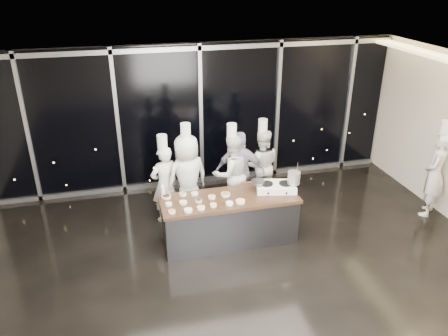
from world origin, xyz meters
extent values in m
plane|color=black|center=(0.00, 0.00, 0.00)|extent=(9.00, 9.00, 0.00)
cube|color=beige|center=(0.00, 3.50, 1.60)|extent=(9.00, 0.02, 3.20)
cube|color=beige|center=(0.00, 0.00, 3.20)|extent=(9.00, 7.00, 0.02)
cube|color=black|center=(0.00, 3.44, 1.60)|extent=(8.90, 0.04, 3.18)
cube|color=#93969B|center=(0.00, 3.39, 3.10)|extent=(8.90, 0.08, 0.10)
cube|color=#93969B|center=(0.00, 3.39, 0.05)|extent=(8.90, 0.08, 0.10)
cube|color=#93969B|center=(-3.60, 3.39, 1.60)|extent=(0.08, 0.08, 3.20)
cube|color=#93969B|center=(-1.80, 3.39, 1.60)|extent=(0.08, 0.08, 3.20)
cube|color=#93969B|center=(0.00, 3.39, 1.60)|extent=(0.08, 0.08, 3.20)
cube|color=#93969B|center=(1.80, 3.39, 1.60)|extent=(0.08, 0.08, 3.20)
cube|color=#93969B|center=(3.60, 3.39, 1.60)|extent=(0.08, 0.08, 3.20)
cube|color=#38383D|center=(0.00, 0.90, 0.42)|extent=(2.40, 0.80, 0.84)
cube|color=#46301D|center=(0.00, 0.90, 0.87)|extent=(2.46, 0.86, 0.06)
cube|color=white|center=(0.90, 0.98, 0.96)|extent=(0.79, 0.59, 0.12)
cylinder|color=black|center=(0.73, 1.02, 1.03)|extent=(0.29, 0.29, 0.02)
cylinder|color=black|center=(1.07, 0.94, 1.03)|extent=(0.29, 0.29, 0.02)
cylinder|color=black|center=(0.69, 0.79, 0.95)|extent=(0.04, 0.03, 0.04)
cylinder|color=black|center=(1.01, 0.71, 0.95)|extent=(0.04, 0.03, 0.04)
cylinder|color=gray|center=(0.58, 1.06, 1.06)|extent=(0.31, 0.31, 0.04)
cube|color=#4C2B14|center=(0.36, 1.11, 1.07)|extent=(0.19, 0.07, 0.02)
cylinder|color=#B7B8BA|center=(1.21, 0.89, 1.15)|extent=(0.27, 0.27, 0.23)
cylinder|color=white|center=(-1.07, 0.63, 0.92)|extent=(0.12, 0.12, 0.04)
cylinder|color=orange|center=(-1.07, 0.63, 0.94)|extent=(0.10, 0.10, 0.01)
cylinder|color=white|center=(-1.09, 0.89, 0.92)|extent=(0.12, 0.12, 0.04)
cylinder|color=beige|center=(-1.09, 0.89, 0.94)|extent=(0.09, 0.09, 0.01)
cylinder|color=white|center=(-1.09, 1.16, 0.92)|extent=(0.17, 0.17, 0.04)
cylinder|color=black|center=(-1.09, 1.16, 0.94)|extent=(0.14, 0.14, 0.01)
cylinder|color=white|center=(-0.80, 0.60, 0.92)|extent=(0.14, 0.14, 0.04)
cylinder|color=white|center=(-0.80, 0.60, 0.94)|extent=(0.12, 0.12, 0.01)
cylinder|color=white|center=(-0.83, 0.88, 0.92)|extent=(0.14, 0.14, 0.04)
cylinder|color=#E7EA75|center=(-0.83, 0.88, 0.94)|extent=(0.11, 0.11, 0.01)
cylinder|color=white|center=(-0.79, 1.18, 0.92)|extent=(0.13, 0.13, 0.04)
cylinder|color=#986F4C|center=(-0.79, 1.18, 0.94)|extent=(0.10, 0.10, 0.01)
cylinder|color=white|center=(-0.57, 0.63, 0.92)|extent=(0.13, 0.13, 0.04)
cylinder|color=#F7B665|center=(-0.57, 0.63, 0.94)|extent=(0.11, 0.11, 0.01)
cylinder|color=white|center=(-0.56, 0.88, 0.92)|extent=(0.12, 0.12, 0.04)
cylinder|color=black|center=(-0.56, 0.88, 0.94)|extent=(0.10, 0.10, 0.01)
cylinder|color=white|center=(-0.58, 1.15, 0.92)|extent=(0.13, 0.13, 0.04)
cylinder|color=beige|center=(-0.58, 1.15, 0.94)|extent=(0.11, 0.11, 0.01)
cylinder|color=white|center=(-0.35, 0.67, 0.92)|extent=(0.12, 0.12, 0.04)
cylinder|color=#B9B34A|center=(-0.35, 0.67, 0.94)|extent=(0.09, 0.09, 0.01)
cylinder|color=white|center=(-0.31, 0.96, 0.92)|extent=(0.13, 0.13, 0.04)
cylinder|color=tan|center=(-0.31, 0.96, 0.94)|extent=(0.11, 0.11, 0.01)
cylinder|color=white|center=(-0.06, 0.66, 0.92)|extent=(0.13, 0.13, 0.04)
cylinder|color=#FFF2CA|center=(-0.06, 0.66, 0.94)|extent=(0.11, 0.11, 0.01)
cylinder|color=white|center=(-0.05, 0.99, 0.92)|extent=(0.16, 0.16, 0.04)
cylinder|color=brown|center=(-0.05, 0.99, 0.94)|extent=(0.13, 0.13, 0.01)
cylinder|color=white|center=(0.14, 0.68, 0.92)|extent=(0.16, 0.16, 0.04)
cylinder|color=#E8C54D|center=(0.14, 0.68, 0.94)|extent=(0.13, 0.13, 0.01)
cylinder|color=white|center=(-1.14, 1.24, 1.00)|extent=(0.07, 0.07, 0.20)
cone|color=white|center=(-1.14, 1.24, 1.14)|extent=(0.06, 0.06, 0.07)
imported|color=silver|center=(-1.03, 1.91, 0.79)|extent=(0.67, 0.56, 1.58)
cylinder|color=white|center=(-1.03, 1.91, 1.68)|extent=(0.24, 0.24, 0.26)
imported|color=silver|center=(-0.59, 1.87, 0.89)|extent=(1.01, 0.83, 1.79)
cylinder|color=white|center=(-0.59, 1.87, 1.89)|extent=(0.24, 0.24, 0.26)
imported|color=silver|center=(0.33, 1.97, 0.83)|extent=(0.91, 0.77, 1.67)
cylinder|color=white|center=(0.33, 1.97, 1.77)|extent=(0.22, 0.22, 0.26)
imported|color=#131334|center=(0.51, 1.98, 0.85)|extent=(1.08, 0.70, 1.70)
imported|color=silver|center=(1.07, 2.29, 0.80)|extent=(0.90, 0.77, 1.59)
cylinder|color=white|center=(1.07, 2.29, 1.69)|extent=(0.23, 0.23, 0.26)
imported|color=silver|center=(4.20, 0.84, 0.89)|extent=(0.77, 0.75, 1.78)
cylinder|color=white|center=(4.20, 0.84, 1.88)|extent=(0.27, 0.27, 0.26)
camera|label=1|loc=(-1.76, -5.69, 4.67)|focal=35.00mm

